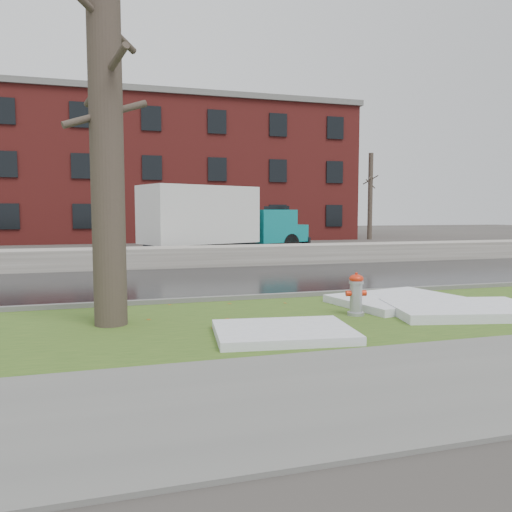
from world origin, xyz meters
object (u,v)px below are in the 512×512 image
object	(u,v)px
fire_hydrant	(356,292)
box_truck	(218,220)
tree	(106,118)
worker	(104,224)

from	to	relation	value
fire_hydrant	box_truck	world-z (taller)	box_truck
box_truck	tree	bearing A→B (deg)	-131.88
tree	worker	distance (m)	10.34
fire_hydrant	box_truck	size ratio (longest dim) A/B	0.09
fire_hydrant	worker	distance (m)	11.70
fire_hydrant	worker	world-z (taller)	worker
box_truck	worker	world-z (taller)	box_truck
box_truck	worker	xyz separation A→B (m)	(-4.94, -3.00, -0.07)
tree	box_truck	xyz separation A→B (m)	(4.75, 13.14, -1.97)
fire_hydrant	box_truck	distance (m)	13.68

